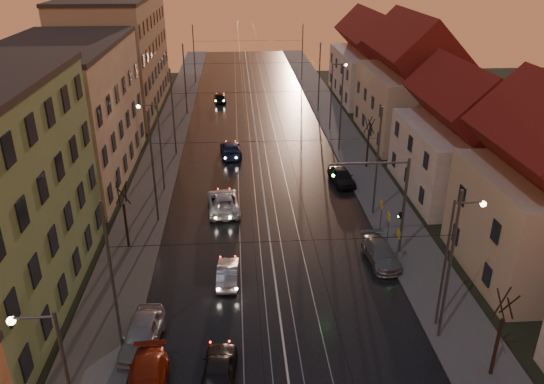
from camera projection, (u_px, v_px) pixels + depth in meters
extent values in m
cube|color=black|center=(258.00, 149.00, 56.93)|extent=(16.00, 120.00, 0.04)
cube|color=#4C4C4C|center=(164.00, 151.00, 56.27)|extent=(4.00, 120.00, 0.15)
cube|color=#4C4C4C|center=(350.00, 147.00, 57.53)|extent=(4.00, 120.00, 0.15)
cube|color=gray|center=(237.00, 150.00, 56.77)|extent=(0.06, 120.00, 0.03)
cube|color=gray|center=(251.00, 149.00, 56.86)|extent=(0.06, 120.00, 0.03)
cube|color=gray|center=(265.00, 149.00, 56.96)|extent=(0.06, 120.00, 0.03)
cube|color=gray|center=(278.00, 149.00, 57.05)|extent=(0.06, 120.00, 0.03)
cube|color=tan|center=(67.00, 114.00, 47.89)|extent=(10.00, 20.00, 12.00)
cube|color=#9D8A65|center=(118.00, 55.00, 69.23)|extent=(10.00, 24.00, 14.00)
cube|color=#BCB290|center=(540.00, 226.00, 33.88)|extent=(8.50, 10.00, 7.00)
cube|color=beige|center=(460.00, 160.00, 45.87)|extent=(9.00, 12.00, 6.00)
pyramid|color=#5D1715|center=(468.00, 108.00, 43.95)|extent=(9.18, 12.24, 3.20)
cube|color=#BCB290|center=(408.00, 105.00, 59.16)|extent=(9.00, 14.00, 7.50)
pyramid|color=#5D1715|center=(414.00, 53.00, 56.76)|extent=(9.18, 14.28, 4.00)
cube|color=beige|center=(370.00, 75.00, 75.69)|extent=(9.00, 16.00, 6.50)
pyramid|color=#5D1715|center=(373.00, 39.00, 73.60)|extent=(9.18, 16.32, 3.50)
cylinder|color=#595B60|center=(113.00, 282.00, 26.41)|extent=(0.16, 0.16, 9.00)
cylinder|color=#595B60|center=(449.00, 269.00, 27.49)|extent=(0.16, 0.16, 9.00)
cylinder|color=#595B60|center=(153.00, 169.00, 40.01)|extent=(0.16, 0.16, 9.00)
cylinder|color=#595B60|center=(377.00, 163.00, 41.09)|extent=(0.16, 0.16, 9.00)
cylinder|color=#595B60|center=(173.00, 113.00, 53.61)|extent=(0.16, 0.16, 9.00)
cylinder|color=#595B60|center=(341.00, 110.00, 54.69)|extent=(0.16, 0.16, 9.00)
cylinder|color=#595B60|center=(185.00, 80.00, 67.21)|extent=(0.16, 0.16, 9.00)
cylinder|color=#595B60|center=(319.00, 78.00, 68.29)|extent=(0.16, 0.16, 9.00)
cylinder|color=#595B60|center=(194.00, 54.00, 83.53)|extent=(0.16, 0.16, 9.00)
cylinder|color=#595B60|center=(302.00, 53.00, 84.61)|extent=(0.16, 0.16, 9.00)
cylinder|color=#595B60|center=(32.00, 318.00, 18.62)|extent=(1.60, 0.10, 0.10)
sphere|color=#FFD88C|center=(11.00, 321.00, 18.62)|extent=(0.32, 0.32, 0.32)
cylinder|color=#595B60|center=(445.00, 266.00, 28.62)|extent=(0.14, 0.14, 8.00)
cylinder|color=#595B60|center=(470.00, 203.00, 27.08)|extent=(1.60, 0.10, 0.10)
sphere|color=#FFD88C|center=(483.00, 204.00, 27.17)|extent=(0.32, 0.32, 0.32)
cylinder|color=#595B60|center=(161.00, 148.00, 45.64)|extent=(0.14, 0.14, 8.00)
cylinder|color=#595B60|center=(147.00, 105.00, 44.01)|extent=(1.60, 0.10, 0.10)
sphere|color=#FFD88C|center=(138.00, 106.00, 44.01)|extent=(0.32, 0.32, 0.32)
cylinder|color=#595B60|center=(331.00, 97.00, 61.26)|extent=(0.14, 0.14, 8.00)
cylinder|color=#595B60|center=(340.00, 64.00, 59.72)|extent=(1.60, 0.10, 0.10)
sphere|color=#FFD88C|center=(346.00, 65.00, 59.81)|extent=(0.32, 0.32, 0.32)
cylinder|color=#595B60|center=(404.00, 207.00, 36.05)|extent=(0.20, 0.20, 7.20)
cylinder|color=#595B60|center=(370.00, 163.00, 34.51)|extent=(5.20, 0.14, 0.14)
imported|color=black|center=(333.00, 173.00, 34.61)|extent=(0.15, 0.18, 0.90)
sphere|color=#19FF3F|center=(333.00, 176.00, 34.56)|extent=(0.20, 0.20, 0.20)
cylinder|color=black|center=(126.00, 227.00, 37.43)|extent=(0.18, 0.18, 3.50)
cylinder|color=black|center=(126.00, 193.00, 36.46)|extent=(0.37, 0.92, 1.61)
cylinder|color=black|center=(121.00, 193.00, 36.57)|extent=(0.91, 0.40, 1.61)
cylinder|color=black|center=(118.00, 195.00, 36.27)|extent=(0.37, 0.92, 1.61)
cylinder|color=black|center=(123.00, 195.00, 36.18)|extent=(0.84, 0.54, 1.62)
cylinder|color=black|center=(496.00, 348.00, 26.02)|extent=(0.18, 0.18, 3.50)
cylinder|color=black|center=(509.00, 305.00, 25.05)|extent=(0.37, 0.92, 1.61)
cylinder|color=black|center=(501.00, 303.00, 25.16)|extent=(0.91, 0.40, 1.61)
cylinder|color=black|center=(501.00, 307.00, 24.86)|extent=(0.37, 0.92, 1.61)
cylinder|color=black|center=(510.00, 309.00, 24.77)|extent=(0.84, 0.54, 1.62)
cylinder|color=black|center=(367.00, 151.00, 51.42)|extent=(0.18, 0.18, 3.50)
cylinder|color=black|center=(372.00, 126.00, 50.45)|extent=(0.37, 0.92, 1.61)
cylinder|color=black|center=(368.00, 125.00, 50.56)|extent=(0.91, 0.40, 1.61)
cylinder|color=black|center=(367.00, 126.00, 50.26)|extent=(0.37, 0.92, 1.61)
cylinder|color=black|center=(371.00, 127.00, 50.17)|extent=(0.84, 0.54, 1.62)
imported|color=black|center=(219.00, 370.00, 26.14)|extent=(2.00, 4.24, 1.40)
imported|color=gray|center=(228.00, 273.00, 34.08)|extent=(1.42, 3.78, 1.23)
imported|color=silver|center=(223.00, 202.00, 43.39)|extent=(2.91, 5.59, 1.50)
imported|color=navy|center=(231.00, 149.00, 54.96)|extent=(2.45, 5.20, 1.47)
imported|color=black|center=(220.00, 97.00, 74.37)|extent=(1.82, 3.92, 1.30)
imported|color=#9D280F|center=(146.00, 384.00, 25.29)|extent=(2.11, 4.83, 1.38)
imported|color=#A2A2A8|center=(142.00, 334.00, 28.43)|extent=(2.23, 4.79, 1.59)
imported|color=gray|center=(381.00, 253.00, 36.24)|extent=(2.15, 4.70, 1.33)
imported|color=black|center=(342.00, 176.00, 48.37)|extent=(2.26, 4.49, 1.47)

